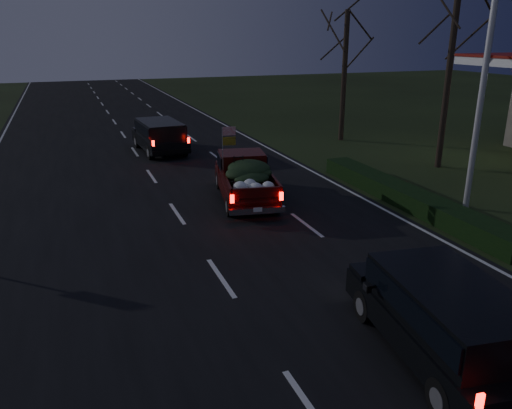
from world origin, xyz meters
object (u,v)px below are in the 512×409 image
object	(u,v)px
light_pole	(489,43)
lead_suv	(160,133)
pickup_truck	(245,176)
rear_suv	(447,314)

from	to	relation	value
light_pole	lead_suv	bearing A→B (deg)	123.48
pickup_truck	lead_suv	xyz separation A→B (m)	(-1.44, 8.82, 0.09)
lead_suv	rear_suv	xyz separation A→B (m)	(1.61, -19.08, -0.02)
pickup_truck	rear_suv	world-z (taller)	pickup_truck
rear_suv	light_pole	bearing A→B (deg)	52.87
lead_suv	rear_suv	world-z (taller)	lead_suv
light_pole	lead_suv	distance (m)	15.63
pickup_truck	lead_suv	distance (m)	8.94
lead_suv	rear_suv	distance (m)	19.14
light_pole	rear_suv	size ratio (longest dim) A/B	1.96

